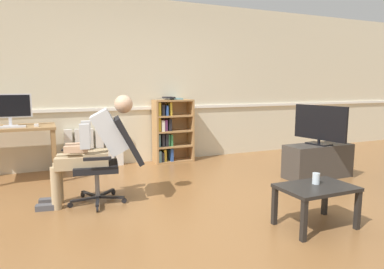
{
  "coord_description": "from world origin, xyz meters",
  "views": [
    {
      "loc": [
        -1.51,
        -2.96,
        1.31
      ],
      "look_at": [
        0.15,
        0.85,
        0.7
      ],
      "focal_mm": 31.86,
      "sensor_mm": 36.0,
      "label": 1
    }
  ],
  "objects_px": {
    "radiator": "(95,148)",
    "office_chair": "(111,156)",
    "imac_monitor": "(9,107)",
    "keyboard": "(9,127)",
    "person_seated": "(94,146)",
    "bookshelf": "(170,132)",
    "drinking_glass": "(316,178)",
    "coffee_table": "(316,192)",
    "tv_screen": "(320,124)",
    "computer_mouse": "(36,125)",
    "computer_desk": "(11,135)",
    "tv_stand": "(318,161)"
  },
  "relations": [
    {
      "from": "keyboard",
      "to": "tv_stand",
      "type": "bearing_deg",
      "value": -18.91
    },
    {
      "from": "radiator",
      "to": "drinking_glass",
      "type": "xyz_separation_m",
      "value": [
        1.58,
        -3.15,
        0.13
      ]
    },
    {
      "from": "keyboard",
      "to": "person_seated",
      "type": "height_order",
      "value": "person_seated"
    },
    {
      "from": "computer_desk",
      "to": "office_chair",
      "type": "relative_size",
      "value": 1.17
    },
    {
      "from": "keyboard",
      "to": "person_seated",
      "type": "xyz_separation_m",
      "value": [
        0.91,
        -1.19,
        -0.12
      ]
    },
    {
      "from": "radiator",
      "to": "coffee_table",
      "type": "distance_m",
      "value": 3.55
    },
    {
      "from": "office_chair",
      "to": "tv_screen",
      "type": "height_order",
      "value": "tv_screen"
    },
    {
      "from": "imac_monitor",
      "to": "person_seated",
      "type": "relative_size",
      "value": 0.47
    },
    {
      "from": "person_seated",
      "to": "tv_stand",
      "type": "relative_size",
      "value": 1.22
    },
    {
      "from": "computer_mouse",
      "to": "radiator",
      "type": "distance_m",
      "value": 1.06
    },
    {
      "from": "bookshelf",
      "to": "radiator",
      "type": "bearing_deg",
      "value": 175.22
    },
    {
      "from": "radiator",
      "to": "person_seated",
      "type": "bearing_deg",
      "value": -97.5
    },
    {
      "from": "keyboard",
      "to": "radiator",
      "type": "bearing_deg",
      "value": 25.02
    },
    {
      "from": "person_seated",
      "to": "radiator",
      "type": "bearing_deg",
      "value": -178.32
    },
    {
      "from": "coffee_table",
      "to": "tv_screen",
      "type": "bearing_deg",
      "value": 45.74
    },
    {
      "from": "office_chair",
      "to": "coffee_table",
      "type": "bearing_deg",
      "value": 56.9
    },
    {
      "from": "computer_desk",
      "to": "tv_stand",
      "type": "height_order",
      "value": "computer_desk"
    },
    {
      "from": "office_chair",
      "to": "tv_stand",
      "type": "relative_size",
      "value": 0.98
    },
    {
      "from": "imac_monitor",
      "to": "keyboard",
      "type": "bearing_deg",
      "value": -90.71
    },
    {
      "from": "radiator",
      "to": "tv_stand",
      "type": "relative_size",
      "value": 0.91
    },
    {
      "from": "computer_desk",
      "to": "office_chair",
      "type": "distance_m",
      "value": 1.74
    },
    {
      "from": "imac_monitor",
      "to": "tv_screen",
      "type": "distance_m",
      "value": 4.26
    },
    {
      "from": "office_chair",
      "to": "person_seated",
      "type": "xyz_separation_m",
      "value": [
        -0.18,
        0.03,
        0.12
      ]
    },
    {
      "from": "computer_desk",
      "to": "imac_monitor",
      "type": "distance_m",
      "value": 0.38
    },
    {
      "from": "tv_screen",
      "to": "drinking_glass",
      "type": "bearing_deg",
      "value": 125.53
    },
    {
      "from": "keyboard",
      "to": "person_seated",
      "type": "bearing_deg",
      "value": -52.57
    },
    {
      "from": "office_chair",
      "to": "drinking_glass",
      "type": "relative_size",
      "value": 9.26
    },
    {
      "from": "computer_mouse",
      "to": "computer_desk",
      "type": "bearing_deg",
      "value": 159.56
    },
    {
      "from": "drinking_glass",
      "to": "keyboard",
      "type": "bearing_deg",
      "value": 136.1
    },
    {
      "from": "radiator",
      "to": "office_chair",
      "type": "height_order",
      "value": "office_chair"
    },
    {
      "from": "bookshelf",
      "to": "drinking_glass",
      "type": "height_order",
      "value": "bookshelf"
    },
    {
      "from": "imac_monitor",
      "to": "radiator",
      "type": "xyz_separation_m",
      "value": [
        1.13,
        0.31,
        -0.69
      ]
    },
    {
      "from": "computer_desk",
      "to": "drinking_glass",
      "type": "relative_size",
      "value": 10.84
    },
    {
      "from": "person_seated",
      "to": "tv_screen",
      "type": "height_order",
      "value": "person_seated"
    },
    {
      "from": "coffee_table",
      "to": "keyboard",
      "type": "bearing_deg",
      "value": 135.13
    },
    {
      "from": "bookshelf",
      "to": "tv_stand",
      "type": "distance_m",
      "value": 2.4
    },
    {
      "from": "office_chair",
      "to": "computer_desk",
      "type": "bearing_deg",
      "value": -132.22
    },
    {
      "from": "imac_monitor",
      "to": "tv_stand",
      "type": "bearing_deg",
      "value": -21.69
    },
    {
      "from": "radiator",
      "to": "keyboard",
      "type": "bearing_deg",
      "value": -154.98
    },
    {
      "from": "coffee_table",
      "to": "office_chair",
      "type": "bearing_deg",
      "value": 137.71
    },
    {
      "from": "keyboard",
      "to": "drinking_glass",
      "type": "distance_m",
      "value": 3.79
    },
    {
      "from": "bookshelf",
      "to": "drinking_glass",
      "type": "xyz_separation_m",
      "value": [
        0.35,
        -3.04,
        -0.08
      ]
    },
    {
      "from": "radiator",
      "to": "office_chair",
      "type": "xyz_separation_m",
      "value": [
        -0.05,
        -1.75,
        0.21
      ]
    },
    {
      "from": "computer_desk",
      "to": "drinking_glass",
      "type": "bearing_deg",
      "value": -45.41
    },
    {
      "from": "radiator",
      "to": "drinking_glass",
      "type": "bearing_deg",
      "value": -63.3
    },
    {
      "from": "tv_stand",
      "to": "tv_screen",
      "type": "height_order",
      "value": "tv_screen"
    },
    {
      "from": "drinking_glass",
      "to": "tv_stand",
      "type": "bearing_deg",
      "value": 45.51
    },
    {
      "from": "office_chair",
      "to": "coffee_table",
      "type": "relative_size",
      "value": 1.41
    },
    {
      "from": "office_chair",
      "to": "computer_mouse",
      "type": "bearing_deg",
      "value": -139.21
    },
    {
      "from": "computer_mouse",
      "to": "bookshelf",
      "type": "height_order",
      "value": "bookshelf"
    }
  ]
}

